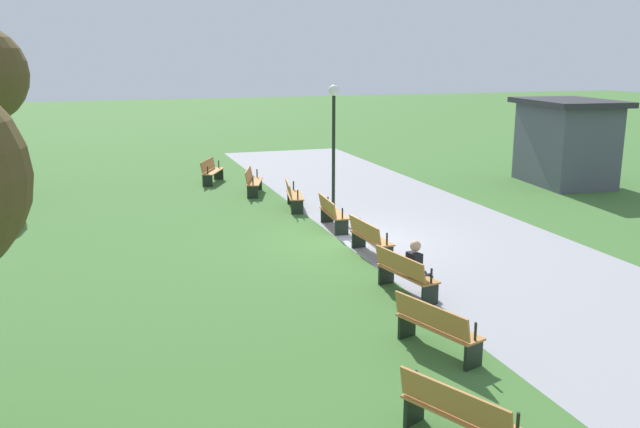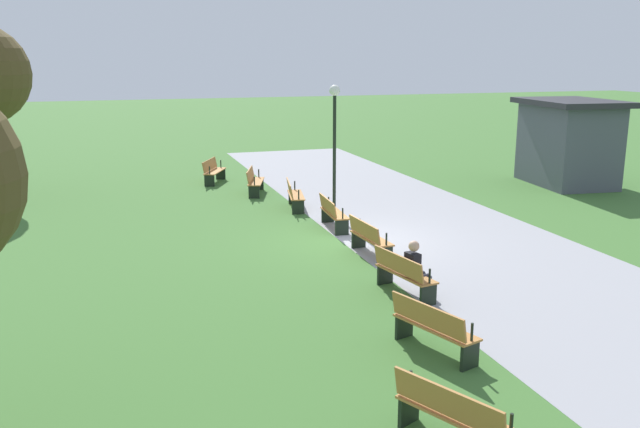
% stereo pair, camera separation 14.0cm
% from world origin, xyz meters
% --- Properties ---
extents(ground_plane, '(120.00, 120.00, 0.00)m').
position_xyz_m(ground_plane, '(0.00, 0.00, 0.00)').
color(ground_plane, '#3D6B2D').
extents(path_paving, '(34.17, 5.83, 0.01)m').
position_xyz_m(path_paving, '(0.00, 2.59, 0.00)').
color(path_paving, '#939399').
rests_on(path_paving, ground).
extents(bench_0, '(1.66, 1.13, 0.89)m').
position_xyz_m(bench_0, '(-9.41, -2.20, 0.47)').
color(bench_0, '#B27538').
rests_on(bench_0, ground).
extents(bench_1, '(1.68, 0.96, 0.89)m').
position_xyz_m(bench_1, '(-6.83, -1.16, 0.47)').
color(bench_1, '#B27538').
rests_on(bench_1, ground).
extents(bench_2, '(1.68, 0.77, 0.89)m').
position_xyz_m(bench_2, '(-4.14, -0.46, 0.47)').
color(bench_2, '#B27538').
rests_on(bench_2, ground).
extents(bench_3, '(1.64, 0.57, 0.89)m').
position_xyz_m(bench_3, '(-1.39, -0.11, 0.47)').
color(bench_3, '#B27538').
rests_on(bench_3, ground).
extents(bench_4, '(1.64, 0.57, 0.89)m').
position_xyz_m(bench_4, '(1.39, -0.11, 0.47)').
color(bench_4, '#B27538').
rests_on(bench_4, ground).
extents(bench_5, '(1.68, 0.77, 0.89)m').
position_xyz_m(bench_5, '(4.14, -0.46, 0.47)').
color(bench_5, '#B27538').
rests_on(bench_5, ground).
extents(bench_6, '(1.68, 0.96, 0.89)m').
position_xyz_m(bench_6, '(6.83, -1.16, 0.47)').
color(bench_6, '#B27538').
rests_on(bench_6, ground).
extents(bench_7, '(1.66, 1.13, 0.89)m').
position_xyz_m(bench_7, '(9.41, -2.20, 0.47)').
color(bench_7, '#B27538').
rests_on(bench_7, ground).
extents(person_seated, '(0.40, 0.56, 1.20)m').
position_xyz_m(person_seated, '(4.35, -0.28, 0.64)').
color(person_seated, black).
rests_on(person_seated, ground).
extents(lamp_post, '(0.32, 0.32, 3.94)m').
position_xyz_m(lamp_post, '(-2.76, 0.41, 2.75)').
color(lamp_post, black).
rests_on(lamp_post, ground).
extents(kiosk, '(4.27, 3.27, 3.17)m').
position_xyz_m(kiosk, '(-5.05, 10.43, 1.62)').
color(kiosk, '#4C515B').
rests_on(kiosk, ground).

